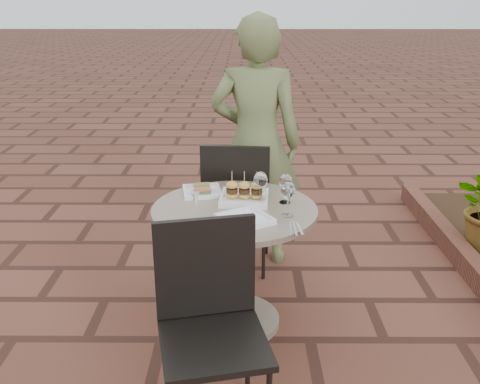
{
  "coord_description": "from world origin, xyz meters",
  "views": [
    {
      "loc": [
        0.04,
        -2.94,
        1.81
      ],
      "look_at": [
        0.02,
        -0.25,
        0.82
      ],
      "focal_mm": 40.0,
      "sensor_mm": 36.0,
      "label": 1
    }
  ],
  "objects_px": {
    "plate_salmon": "(202,191)",
    "diner": "(256,143)",
    "cafe_table": "(235,248)",
    "plate_sliders": "(244,194)",
    "chair_near": "(210,310)",
    "plate_tuna": "(245,219)",
    "chair_far": "(237,197)"
  },
  "relations": [
    {
      "from": "diner",
      "to": "plate_sliders",
      "type": "distance_m",
      "value": 0.76
    },
    {
      "from": "plate_sliders",
      "to": "plate_tuna",
      "type": "xyz_separation_m",
      "value": [
        0.0,
        -0.3,
        -0.02
      ]
    },
    {
      "from": "chair_far",
      "to": "plate_tuna",
      "type": "bearing_deg",
      "value": 98.83
    },
    {
      "from": "plate_salmon",
      "to": "diner",
      "type": "bearing_deg",
      "value": 62.9
    },
    {
      "from": "chair_far",
      "to": "plate_salmon",
      "type": "bearing_deg",
      "value": 70.25
    },
    {
      "from": "diner",
      "to": "plate_salmon",
      "type": "xyz_separation_m",
      "value": [
        -0.33,
        -0.64,
        -0.11
      ]
    },
    {
      "from": "chair_near",
      "to": "plate_sliders",
      "type": "height_order",
      "value": "chair_near"
    },
    {
      "from": "plate_tuna",
      "to": "plate_sliders",
      "type": "bearing_deg",
      "value": 90.15
    },
    {
      "from": "plate_sliders",
      "to": "diner",
      "type": "bearing_deg",
      "value": 83.92
    },
    {
      "from": "chair_far",
      "to": "plate_salmon",
      "type": "relative_size",
      "value": 3.81
    },
    {
      "from": "chair_far",
      "to": "chair_near",
      "type": "relative_size",
      "value": 1.0
    },
    {
      "from": "diner",
      "to": "plate_tuna",
      "type": "distance_m",
      "value": 1.06
    },
    {
      "from": "chair_far",
      "to": "plate_sliders",
      "type": "bearing_deg",
      "value": 100.65
    },
    {
      "from": "diner",
      "to": "plate_sliders",
      "type": "height_order",
      "value": "diner"
    },
    {
      "from": "chair_far",
      "to": "plate_sliders",
      "type": "height_order",
      "value": "chair_far"
    },
    {
      "from": "plate_salmon",
      "to": "plate_sliders",
      "type": "relative_size",
      "value": 0.86
    },
    {
      "from": "plate_salmon",
      "to": "cafe_table",
      "type": "bearing_deg",
      "value": -48.71
    },
    {
      "from": "cafe_table",
      "to": "plate_sliders",
      "type": "distance_m",
      "value": 0.31
    },
    {
      "from": "chair_near",
      "to": "plate_tuna",
      "type": "height_order",
      "value": "chair_near"
    },
    {
      "from": "plate_sliders",
      "to": "chair_near",
      "type": "bearing_deg",
      "value": -100.13
    },
    {
      "from": "chair_far",
      "to": "diner",
      "type": "xyz_separation_m",
      "value": [
        0.13,
        0.22,
        0.31
      ]
    },
    {
      "from": "diner",
      "to": "cafe_table",
      "type": "bearing_deg",
      "value": 88.45
    },
    {
      "from": "chair_near",
      "to": "plate_tuna",
      "type": "bearing_deg",
      "value": 61.96
    },
    {
      "from": "plate_sliders",
      "to": "plate_salmon",
      "type": "bearing_deg",
      "value": 155.43
    },
    {
      "from": "cafe_table",
      "to": "plate_salmon",
      "type": "relative_size",
      "value": 3.69
    },
    {
      "from": "chair_near",
      "to": "chair_far",
      "type": "bearing_deg",
      "value": 73.39
    },
    {
      "from": "plate_sliders",
      "to": "plate_tuna",
      "type": "distance_m",
      "value": 0.3
    },
    {
      "from": "plate_sliders",
      "to": "plate_tuna",
      "type": "height_order",
      "value": "plate_sliders"
    },
    {
      "from": "plate_salmon",
      "to": "plate_tuna",
      "type": "relative_size",
      "value": 0.76
    },
    {
      "from": "diner",
      "to": "plate_salmon",
      "type": "relative_size",
      "value": 7.05
    },
    {
      "from": "chair_near",
      "to": "plate_sliders",
      "type": "relative_size",
      "value": 3.28
    },
    {
      "from": "chair_far",
      "to": "diner",
      "type": "distance_m",
      "value": 0.4
    }
  ]
}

